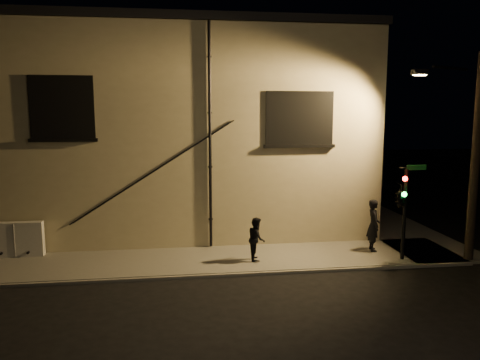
{
  "coord_description": "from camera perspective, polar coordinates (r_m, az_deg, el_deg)",
  "views": [
    {
      "loc": [
        -3.05,
        -14.35,
        5.29
      ],
      "look_at": [
        -0.84,
        1.8,
        2.85
      ],
      "focal_mm": 35.0,
      "sensor_mm": 36.0,
      "label": 1
    }
  ],
  "objects": [
    {
      "name": "traffic_signal",
      "position": [
        16.89,
        19.08,
        -1.99
      ],
      "size": [
        1.36,
        1.96,
        3.32
      ],
      "color": "black",
      "rests_on": "sidewalk"
    },
    {
      "name": "utility_cabinet",
      "position": [
        18.56,
        -25.67,
        -6.54
      ],
      "size": [
        1.89,
        0.32,
        1.25
      ],
      "primitive_type": "cube",
      "color": "beige",
      "rests_on": "sidewalk"
    },
    {
      "name": "pedestrian_b",
      "position": [
        16.37,
        2.03,
        -7.16
      ],
      "size": [
        0.63,
        0.78,
        1.5
      ],
      "primitive_type": "imported",
      "rotation": [
        0.0,
        0.0,
        1.48
      ],
      "color": "black",
      "rests_on": "sidewalk"
    },
    {
      "name": "ground",
      "position": [
        15.6,
        4.02,
        -11.34
      ],
      "size": [
        90.0,
        90.0,
        0.0
      ],
      "primitive_type": "plane",
      "color": "black"
    },
    {
      "name": "pedestrian_a",
      "position": [
        18.04,
        15.96,
        -5.31
      ],
      "size": [
        0.56,
        0.76,
        1.93
      ],
      "primitive_type": "imported",
      "rotation": [
        0.0,
        0.0,
        1.42
      ],
      "color": "black",
      "rests_on": "sidewalk"
    },
    {
      "name": "sidewalk",
      "position": [
        19.92,
        4.9,
        -6.74
      ],
      "size": [
        21.0,
        16.0,
        0.12
      ],
      "color": "#5C5A53",
      "rests_on": "ground"
    },
    {
      "name": "building",
      "position": [
        23.37,
        -7.72,
        6.26
      ],
      "size": [
        16.2,
        12.23,
        8.8
      ],
      "color": "tan",
      "rests_on": "ground"
    },
    {
      "name": "streetlamp_pole",
      "position": [
        17.8,
        26.46,
        2.9
      ],
      "size": [
        2.03,
        1.39,
        7.21
      ],
      "color": "black",
      "rests_on": "ground"
    }
  ]
}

